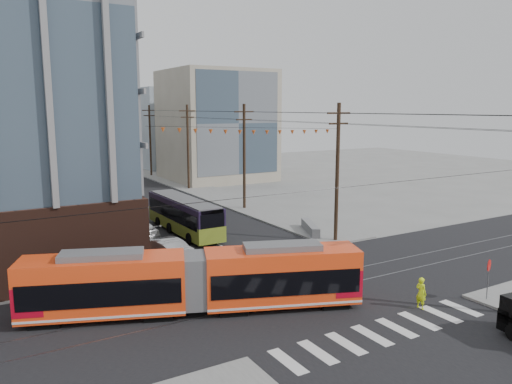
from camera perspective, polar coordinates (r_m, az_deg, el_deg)
ground at (r=27.59m, az=9.95°, el=-13.16°), size 160.00×160.00×0.00m
bg_bldg_ne_near at (r=74.80m, az=-4.58°, el=7.59°), size 14.00×14.00×16.00m
bg_bldg_ne_far at (r=93.94m, az=-8.86°, el=7.31°), size 16.00×16.00×14.00m
utility_pole_far at (r=79.50m, az=-12.00°, el=5.73°), size 0.30×0.30×11.00m
streetcar at (r=26.58m, az=-6.97°, el=-10.10°), size 17.16×8.61×3.36m
city_bus at (r=43.12m, az=-8.22°, el=-2.63°), size 2.56×10.90×3.08m
parked_car_silver at (r=35.70m, az=-10.81°, el=-6.45°), size 3.31×5.38×1.67m
parked_car_white at (r=42.12m, az=-13.52°, el=-4.23°), size 3.03×5.33×1.46m
parked_car_grey at (r=47.87m, az=-16.69°, el=-2.81°), size 3.61×5.08×1.29m
pedestrian at (r=28.50m, az=18.34°, el=-10.90°), size 0.46×0.66×1.73m
stop_sign at (r=30.68m, az=24.97°, el=-9.31°), size 0.89×0.89×2.27m
jersey_barrier at (r=42.89m, az=6.22°, el=-4.16°), size 2.71×4.46×0.89m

